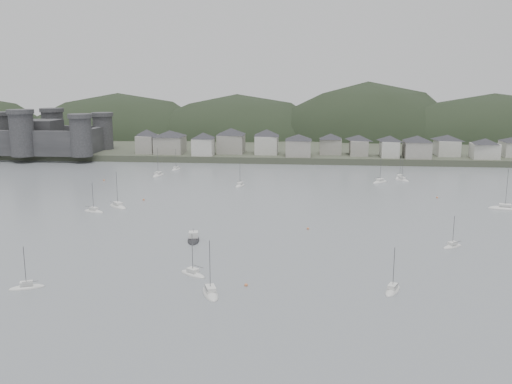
# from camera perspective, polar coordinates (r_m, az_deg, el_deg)

# --- Properties ---
(ground) EXTENTS (900.00, 900.00, 0.00)m
(ground) POSITION_cam_1_polar(r_m,az_deg,el_deg) (95.65, -4.62, -12.52)
(ground) COLOR slate
(ground) RESTS_ON ground
(far_shore_land) EXTENTS (900.00, 250.00, 3.00)m
(far_shore_land) POSITION_cam_1_polar(r_m,az_deg,el_deg) (383.07, 3.32, 5.87)
(far_shore_land) COLOR #383D2D
(far_shore_land) RESTS_ON ground
(forested_ridge) EXTENTS (851.55, 103.94, 102.57)m
(forested_ridge) POSITION_cam_1_polar(r_m,az_deg,el_deg) (359.00, 3.89, 3.43)
(forested_ridge) COLOR black
(forested_ridge) RESTS_ON ground
(castle) EXTENTS (66.00, 43.00, 20.00)m
(castle) POSITION_cam_1_polar(r_m,az_deg,el_deg) (299.88, -21.39, 5.36)
(castle) COLOR #2E2E31
(castle) RESTS_ON far_shore_land
(waterfront_town) EXTENTS (451.48, 28.46, 12.92)m
(waterfront_town) POSITION_cam_1_polar(r_m,az_deg,el_deg) (273.10, 12.99, 4.84)
(waterfront_town) COLOR gray
(waterfront_town) RESTS_ON far_shore_land
(sailboat_lead) EXTENTS (5.87, 5.08, 8.15)m
(sailboat_lead) POSITION_cam_1_polar(r_m,az_deg,el_deg) (139.64, 19.48, -5.27)
(sailboat_lead) COLOR silver
(sailboat_lead) RESTS_ON ground
(moored_fleet) EXTENTS (258.85, 176.84, 13.27)m
(moored_fleet) POSITION_cam_1_polar(r_m,az_deg,el_deg) (160.06, -4.47, -2.54)
(moored_fleet) COLOR silver
(moored_fleet) RESTS_ON ground
(motor_launch_far) EXTENTS (4.12, 8.33, 3.90)m
(motor_launch_far) POSITION_cam_1_polar(r_m,az_deg,el_deg) (137.59, -6.43, -4.87)
(motor_launch_far) COLOR black
(motor_launch_far) RESTS_ON ground
(mooring_buoys) EXTENTS (156.66, 107.25, 0.70)m
(mooring_buoys) POSITION_cam_1_polar(r_m,az_deg,el_deg) (162.94, 3.82, -2.28)
(mooring_buoys) COLOR #CA7043
(mooring_buoys) RESTS_ON ground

